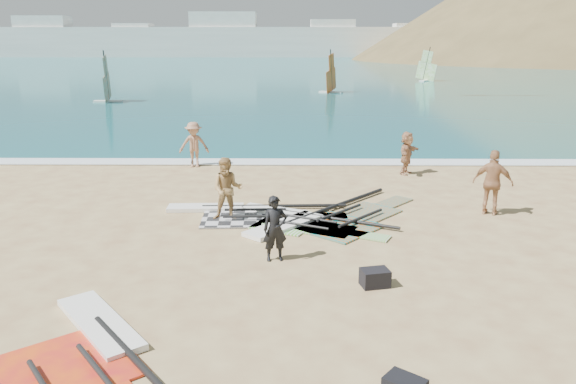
{
  "coord_description": "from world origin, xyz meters",
  "views": [
    {
      "loc": [
        -0.66,
        -10.83,
        5.07
      ],
      "look_at": [
        -0.81,
        4.0,
        1.0
      ],
      "focal_mm": 35.0,
      "sensor_mm": 36.0,
      "label": 1
    }
  ],
  "objects_px": {
    "rig_orange": "(327,219)",
    "beachgoer_back": "(493,183)",
    "beachgoer_left": "(227,189)",
    "rig_green": "(298,220)",
    "person_wetsuit": "(275,229)",
    "rig_grey": "(240,212)",
    "beachgoer_right": "(407,153)",
    "beachgoer_mid": "(194,145)",
    "gear_bag_near": "(375,278)",
    "rig_red": "(96,365)"
  },
  "relations": [
    {
      "from": "rig_orange",
      "to": "beachgoer_back",
      "type": "relative_size",
      "value": 2.7
    },
    {
      "from": "rig_orange",
      "to": "beachgoer_left",
      "type": "distance_m",
      "value": 2.98
    },
    {
      "from": "rig_green",
      "to": "person_wetsuit",
      "type": "relative_size",
      "value": 2.88
    },
    {
      "from": "rig_grey",
      "to": "rig_green",
      "type": "xyz_separation_m",
      "value": [
        1.71,
        -0.68,
        -0.0
      ]
    },
    {
      "from": "beachgoer_back",
      "to": "beachgoer_left",
      "type": "bearing_deg",
      "value": 30.46
    },
    {
      "from": "rig_orange",
      "to": "beachgoer_right",
      "type": "xyz_separation_m",
      "value": [
        3.39,
        5.84,
        0.78
      ]
    },
    {
      "from": "rig_orange",
      "to": "rig_grey",
      "type": "bearing_deg",
      "value": 117.06
    },
    {
      "from": "beachgoer_mid",
      "to": "beachgoer_right",
      "type": "xyz_separation_m",
      "value": [
        8.38,
        -1.15,
        -0.09
      ]
    },
    {
      "from": "rig_orange",
      "to": "rig_green",
      "type": "bearing_deg",
      "value": 134.02
    },
    {
      "from": "gear_bag_near",
      "to": "beachgoer_left",
      "type": "xyz_separation_m",
      "value": [
        -3.62,
        4.47,
        0.73
      ]
    },
    {
      "from": "beachgoer_mid",
      "to": "rig_orange",
      "type": "bearing_deg",
      "value": -58.87
    },
    {
      "from": "rig_green",
      "to": "beachgoer_mid",
      "type": "xyz_separation_m",
      "value": [
        -4.16,
        7.04,
        0.87
      ]
    },
    {
      "from": "beachgoer_left",
      "to": "beachgoer_back",
      "type": "xyz_separation_m",
      "value": [
        7.76,
        0.61,
        0.06
      ]
    },
    {
      "from": "gear_bag_near",
      "to": "beachgoer_left",
      "type": "bearing_deg",
      "value": 128.98
    },
    {
      "from": "rig_green",
      "to": "beachgoer_left",
      "type": "height_order",
      "value": "beachgoer_left"
    },
    {
      "from": "rig_green",
      "to": "person_wetsuit",
      "type": "height_order",
      "value": "person_wetsuit"
    },
    {
      "from": "person_wetsuit",
      "to": "rig_grey",
      "type": "bearing_deg",
      "value": 95.64
    },
    {
      "from": "rig_orange",
      "to": "gear_bag_near",
      "type": "bearing_deg",
      "value": -128.86
    },
    {
      "from": "person_wetsuit",
      "to": "beachgoer_back",
      "type": "bearing_deg",
      "value": 17.99
    },
    {
      "from": "rig_grey",
      "to": "person_wetsuit",
      "type": "relative_size",
      "value": 3.5
    },
    {
      "from": "rig_orange",
      "to": "beachgoer_left",
      "type": "relative_size",
      "value": 2.88
    },
    {
      "from": "person_wetsuit",
      "to": "beachgoer_right",
      "type": "distance_m",
      "value": 10.01
    },
    {
      "from": "rig_red",
      "to": "beachgoer_mid",
      "type": "relative_size",
      "value": 3.18
    },
    {
      "from": "rig_green",
      "to": "person_wetsuit",
      "type": "xyz_separation_m",
      "value": [
        -0.55,
        -2.92,
        0.74
      ]
    },
    {
      "from": "rig_red",
      "to": "beachgoer_left",
      "type": "distance_m",
      "value": 7.72
    },
    {
      "from": "gear_bag_near",
      "to": "person_wetsuit",
      "type": "height_order",
      "value": "person_wetsuit"
    },
    {
      "from": "beachgoer_mid",
      "to": "gear_bag_near",
      "type": "bearing_deg",
      "value": -67.5
    },
    {
      "from": "beachgoer_right",
      "to": "beachgoer_back",
      "type": "bearing_deg",
      "value": -133.19
    },
    {
      "from": "beachgoer_left",
      "to": "beachgoer_back",
      "type": "bearing_deg",
      "value": 2.91
    },
    {
      "from": "person_wetsuit",
      "to": "beachgoer_back",
      "type": "relative_size",
      "value": 0.81
    },
    {
      "from": "beachgoer_mid",
      "to": "rig_grey",
      "type": "bearing_deg",
      "value": -73.29
    },
    {
      "from": "rig_red",
      "to": "gear_bag_near",
      "type": "height_order",
      "value": "gear_bag_near"
    },
    {
      "from": "gear_bag_near",
      "to": "beachgoer_right",
      "type": "bearing_deg",
      "value": 75.63
    },
    {
      "from": "rig_orange",
      "to": "beachgoer_left",
      "type": "xyz_separation_m",
      "value": [
        -2.85,
        0.09,
        0.86
      ]
    },
    {
      "from": "gear_bag_near",
      "to": "rig_grey",
      "type": "bearing_deg",
      "value": 123.44
    },
    {
      "from": "rig_grey",
      "to": "beachgoer_left",
      "type": "bearing_deg",
      "value": -121.99
    },
    {
      "from": "beachgoer_mid",
      "to": "beachgoer_back",
      "type": "relative_size",
      "value": 0.95
    },
    {
      "from": "rig_orange",
      "to": "beachgoer_right",
      "type": "height_order",
      "value": "beachgoer_right"
    },
    {
      "from": "rig_grey",
      "to": "beachgoer_back",
      "type": "height_order",
      "value": "beachgoer_back"
    },
    {
      "from": "beachgoer_right",
      "to": "person_wetsuit",
      "type": "bearing_deg",
      "value": -178.22
    },
    {
      "from": "rig_orange",
      "to": "rig_red",
      "type": "height_order",
      "value": "same"
    },
    {
      "from": "rig_orange",
      "to": "beachgoer_right",
      "type": "distance_m",
      "value": 6.8
    },
    {
      "from": "rig_grey",
      "to": "beachgoer_right",
      "type": "height_order",
      "value": "beachgoer_right"
    },
    {
      "from": "person_wetsuit",
      "to": "beachgoer_left",
      "type": "bearing_deg",
      "value": 103.42
    },
    {
      "from": "rig_green",
      "to": "gear_bag_near",
      "type": "height_order",
      "value": "gear_bag_near"
    },
    {
      "from": "beachgoer_back",
      "to": "rig_orange",
      "type": "bearing_deg",
      "value": 34.11
    },
    {
      "from": "rig_green",
      "to": "beachgoer_left",
      "type": "bearing_deg",
      "value": -158.13
    },
    {
      "from": "rig_green",
      "to": "beachgoer_back",
      "type": "xyz_separation_m",
      "value": [
        5.75,
        0.74,
        0.92
      ]
    },
    {
      "from": "beachgoer_mid",
      "to": "beachgoer_back",
      "type": "bearing_deg",
      "value": -36.79
    },
    {
      "from": "gear_bag_near",
      "to": "beachgoer_back",
      "type": "xyz_separation_m",
      "value": [
        4.15,
        5.08,
        0.79
      ]
    }
  ]
}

